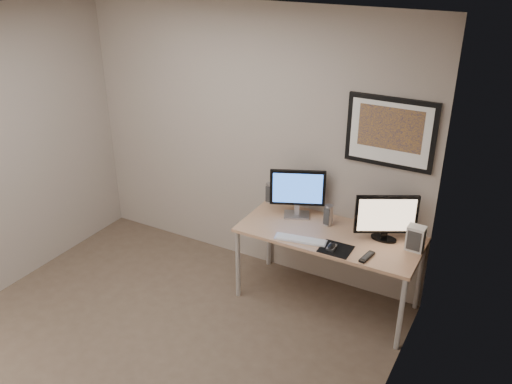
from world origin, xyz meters
TOP-DOWN VIEW (x-y plane):
  - floor at (0.00, 0.00)m, footprint 3.60×3.60m
  - room at (0.00, 0.45)m, footprint 3.60×3.60m
  - desk at (1.00, 1.35)m, footprint 1.60×0.70m
  - framed_art at (1.35, 1.68)m, footprint 0.75×0.04m
  - monitor_large at (0.61, 1.51)m, footprint 0.48×0.24m
  - monitor_tv at (1.45, 1.47)m, footprint 0.48×0.28m
  - speaker_left at (0.25, 1.65)m, footprint 0.09×0.09m
  - speaker_right at (0.93, 1.49)m, footprint 0.09×0.09m
  - keyboard at (0.83, 1.12)m, footprint 0.46×0.20m
  - mousepad at (1.15, 1.13)m, footprint 0.26×0.24m
  - mouse at (1.11, 1.12)m, footprint 0.07×0.11m
  - remote at (1.41, 1.12)m, footprint 0.08×0.20m
  - fan_unit at (1.72, 1.44)m, footprint 0.15×0.11m

SIDE VIEW (x-z plane):
  - floor at x=0.00m, z-range 0.00..0.00m
  - desk at x=1.00m, z-range 0.30..1.03m
  - mousepad at x=1.15m, z-range 0.73..0.73m
  - keyboard at x=0.83m, z-range 0.73..0.75m
  - remote at x=1.41m, z-range 0.73..0.75m
  - mouse at x=1.11m, z-range 0.73..0.77m
  - speaker_right at x=0.93m, z-range 0.73..0.92m
  - speaker_left at x=0.25m, z-range 0.73..0.93m
  - fan_unit at x=1.72m, z-range 0.73..0.95m
  - monitor_tv at x=1.45m, z-range 0.74..1.16m
  - monitor_large at x=0.61m, z-range 0.76..1.22m
  - framed_art at x=1.35m, z-range 1.32..1.92m
  - room at x=0.00m, z-range -0.16..3.44m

